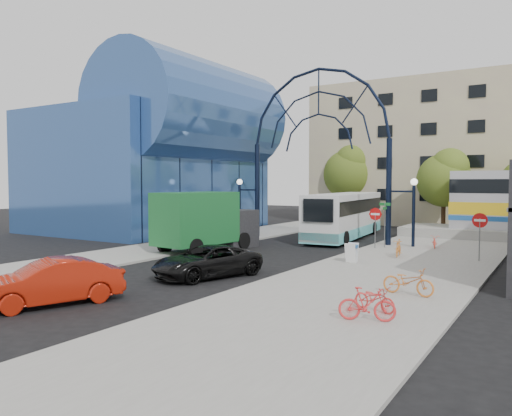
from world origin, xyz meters
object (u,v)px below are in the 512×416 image
Objects in this scene: black_suv at (207,261)px; bike_far_a at (408,281)px; bike_far_c at (375,299)px; gateway_arch at (318,119)px; street_name_sign at (385,215)px; do_not_enter_sign at (480,225)px; city_bus at (345,215)px; tree_north_b at (350,171)px; red_sedan at (50,282)px; tree_north_a at (445,177)px; green_truck at (207,222)px; bike_far_b at (367,304)px; bike_near_a at (435,241)px; stop_sign at (375,218)px; bike_near_b at (398,248)px; sandwich_board at (352,250)px.

black_suv is 8.65m from bike_far_a.
black_suv is at bearing 93.85° from bike_far_c.
gateway_arch is 4.87× the size of street_name_sign.
city_bus is (-10.19, 7.01, -0.23)m from do_not_enter_sign.
do_not_enter_sign is 12.37m from city_bus.
tree_north_b is 37.68m from red_sedan.
tree_north_a reaches higher than bike_far_c.
green_truck is 17.02m from bike_far_b.
bike_near_a is at bearing -28.83° from city_bus.
stop_sign is 15.52m from bike_far_c.
city_bus is at bearing 109.47° from red_sedan.
red_sedan is at bearing -100.59° from tree_north_a.
bike_far_a is 1.13× the size of bike_far_b.
black_suv is 1.05× the size of red_sedan.
bike_far_a is 1.24× the size of bike_far_c.
stop_sign is 1.32× the size of bike_far_a.
bike_near_a is 0.97× the size of bike_near_b.
tree_north_b reaches higher than black_suv.
city_bus is at bearing 109.47° from black_suv.
tree_north_b is 1.09× the size of green_truck.
green_truck reaches higher than sandwich_board.
tree_north_a is 0.95× the size of green_truck.
gateway_arch reaches higher than green_truck.
gateway_arch is 2.88× the size of red_sedan.
bike_far_c is at bearing -71.57° from city_bus.
bike_near_a is 0.81× the size of bike_far_a.
gateway_arch is 21.92m from bike_far_b.
street_name_sign is 13.40m from bike_far_a.
gateway_arch reaches higher than red_sedan.
tree_north_a is 4.56× the size of bike_near_a.
bike_far_a is at bearing -68.92° from street_name_sign.
sandwich_board is (0.40, -6.62, -1.39)m from street_name_sign.
green_truck is at bearing -145.94° from stop_sign.
stop_sign is 13.01m from black_suv.
tree_north_a reaches higher than bike_near_a.
sandwich_board is 8.35m from bike_near_a.
city_bus reaches higher than bike_far_a.
tree_north_b is 5.21× the size of bike_near_a.
bike_far_a is at bearing -17.81° from green_truck.
bike_near_a is (1.79, -11.93, -4.08)m from tree_north_a.
city_bus is at bearing 34.41° from bike_far_a.
do_not_enter_sign is 16.86m from tree_north_a.
green_truck is 4.65× the size of bike_near_b.
bike_far_a is 2.85m from bike_far_c.
sandwich_board is 0.20× the size of black_suv.
bike_far_c is (-1.30, -12.66, -1.46)m from do_not_enter_sign.
red_sedan is (3.79, -37.22, -4.49)m from tree_north_b.
stop_sign is 0.53× the size of red_sedan.
tree_north_b is (-10.00, 4.00, 0.66)m from tree_north_a.
street_name_sign is 13.71m from black_suv.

